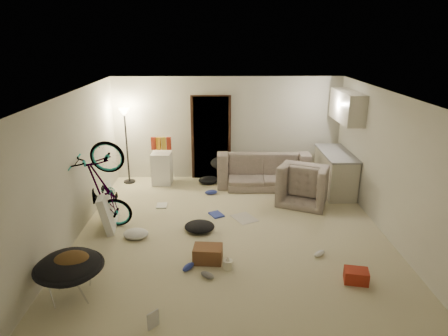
{
  "coord_description": "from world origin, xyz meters",
  "views": [
    {
      "loc": [
        -0.26,
        -6.53,
        3.42
      ],
      "look_at": [
        -0.13,
        0.6,
        1.03
      ],
      "focal_mm": 32.0,
      "sensor_mm": 36.0,
      "label": 1
    }
  ],
  "objects_px": {
    "tv_box": "(109,207)",
    "bicycle": "(105,206)",
    "floor_lamp": "(126,130)",
    "kitchen_counter": "(335,173)",
    "drink_case_a": "(208,254)",
    "drink_case_b": "(356,276)",
    "saucer_chair": "(70,272)",
    "armchair": "(306,186)",
    "mini_fridge": "(162,168)",
    "sofa": "(262,172)",
    "juicer": "(228,264)"
  },
  "relations": [
    {
      "from": "bicycle",
      "to": "drink_case_a",
      "type": "bearing_deg",
      "value": -118.95
    },
    {
      "from": "kitchen_counter",
      "to": "mini_fridge",
      "type": "bearing_deg",
      "value": 172.19
    },
    {
      "from": "mini_fridge",
      "to": "floor_lamp",
      "type": "bearing_deg",
      "value": 175.64
    },
    {
      "from": "armchair",
      "to": "juicer",
      "type": "bearing_deg",
      "value": 81.26
    },
    {
      "from": "sofa",
      "to": "armchair",
      "type": "distance_m",
      "value": 1.3
    },
    {
      "from": "drink_case_b",
      "to": "sofa",
      "type": "bearing_deg",
      "value": 115.3
    },
    {
      "from": "floor_lamp",
      "to": "tv_box",
      "type": "bearing_deg",
      "value": -87.5
    },
    {
      "from": "mini_fridge",
      "to": "drink_case_a",
      "type": "distance_m",
      "value": 3.73
    },
    {
      "from": "sofa",
      "to": "bicycle",
      "type": "distance_m",
      "value": 3.87
    },
    {
      "from": "floor_lamp",
      "to": "mini_fridge",
      "type": "bearing_deg",
      "value": -6.93
    },
    {
      "from": "bicycle",
      "to": "saucer_chair",
      "type": "relative_size",
      "value": 1.9
    },
    {
      "from": "drink_case_a",
      "to": "tv_box",
      "type": "bearing_deg",
      "value": 149.95
    },
    {
      "from": "armchair",
      "to": "drink_case_a",
      "type": "distance_m",
      "value": 3.19
    },
    {
      "from": "floor_lamp",
      "to": "kitchen_counter",
      "type": "relative_size",
      "value": 1.21
    },
    {
      "from": "tv_box",
      "to": "juicer",
      "type": "xyz_separation_m",
      "value": [
        2.2,
        -1.57,
        -0.26
      ]
    },
    {
      "from": "tv_box",
      "to": "mini_fridge",
      "type": "bearing_deg",
      "value": 64.15
    },
    {
      "from": "drink_case_b",
      "to": "juicer",
      "type": "relative_size",
      "value": 1.62
    },
    {
      "from": "mini_fridge",
      "to": "drink_case_b",
      "type": "relative_size",
      "value": 2.28
    },
    {
      "from": "bicycle",
      "to": "juicer",
      "type": "distance_m",
      "value": 2.62
    },
    {
      "from": "sofa",
      "to": "bicycle",
      "type": "height_order",
      "value": "bicycle"
    },
    {
      "from": "sofa",
      "to": "saucer_chair",
      "type": "distance_m",
      "value": 5.29
    },
    {
      "from": "tv_box",
      "to": "drink_case_b",
      "type": "xyz_separation_m",
      "value": [
        4.06,
        -1.94,
        -0.25
      ]
    },
    {
      "from": "floor_lamp",
      "to": "juicer",
      "type": "height_order",
      "value": "floor_lamp"
    },
    {
      "from": "armchair",
      "to": "drink_case_b",
      "type": "height_order",
      "value": "armchair"
    },
    {
      "from": "mini_fridge",
      "to": "juicer",
      "type": "relative_size",
      "value": 3.69
    },
    {
      "from": "armchair",
      "to": "floor_lamp",
      "type": "bearing_deg",
      "value": 8.18
    },
    {
      "from": "sofa",
      "to": "drink_case_b",
      "type": "distance_m",
      "value": 4.14
    },
    {
      "from": "floor_lamp",
      "to": "drink_case_a",
      "type": "height_order",
      "value": "floor_lamp"
    },
    {
      "from": "drink_case_b",
      "to": "juicer",
      "type": "xyz_separation_m",
      "value": [
        -1.85,
        0.38,
        -0.01
      ]
    },
    {
      "from": "bicycle",
      "to": "drink_case_a",
      "type": "height_order",
      "value": "bicycle"
    },
    {
      "from": "kitchen_counter",
      "to": "mini_fridge",
      "type": "relative_size",
      "value": 1.95
    },
    {
      "from": "saucer_chair",
      "to": "armchair",
      "type": "bearing_deg",
      "value": 40.22
    },
    {
      "from": "mini_fridge",
      "to": "juicer",
      "type": "bearing_deg",
      "value": -65.91
    },
    {
      "from": "mini_fridge",
      "to": "drink_case_a",
      "type": "height_order",
      "value": "mini_fridge"
    },
    {
      "from": "juicer",
      "to": "armchair",
      "type": "bearing_deg",
      "value": 56.53
    },
    {
      "from": "armchair",
      "to": "juicer",
      "type": "relative_size",
      "value": 4.78
    },
    {
      "from": "tv_box",
      "to": "drink_case_a",
      "type": "bearing_deg",
      "value": -42.98
    },
    {
      "from": "mini_fridge",
      "to": "juicer",
      "type": "height_order",
      "value": "mini_fridge"
    },
    {
      "from": "saucer_chair",
      "to": "floor_lamp",
      "type": "bearing_deg",
      "value": 91.93
    },
    {
      "from": "mini_fridge",
      "to": "juicer",
      "type": "distance_m",
      "value": 4.05
    },
    {
      "from": "drink_case_a",
      "to": "drink_case_b",
      "type": "distance_m",
      "value": 2.25
    },
    {
      "from": "sofa",
      "to": "tv_box",
      "type": "relative_size",
      "value": 2.02
    },
    {
      "from": "kitchen_counter",
      "to": "bicycle",
      "type": "bearing_deg",
      "value": -158.86
    },
    {
      "from": "armchair",
      "to": "juicer",
      "type": "height_order",
      "value": "armchair"
    },
    {
      "from": "tv_box",
      "to": "bicycle",
      "type": "bearing_deg",
      "value": -97.58
    },
    {
      "from": "mini_fridge",
      "to": "drink_case_a",
      "type": "relative_size",
      "value": 1.71
    },
    {
      "from": "drink_case_b",
      "to": "bicycle",
      "type": "bearing_deg",
      "value": 168.9
    },
    {
      "from": "sofa",
      "to": "drink_case_b",
      "type": "height_order",
      "value": "sofa"
    },
    {
      "from": "floor_lamp",
      "to": "saucer_chair",
      "type": "relative_size",
      "value": 1.97
    },
    {
      "from": "bicycle",
      "to": "sofa",
      "type": "bearing_deg",
      "value": -51.44
    }
  ]
}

